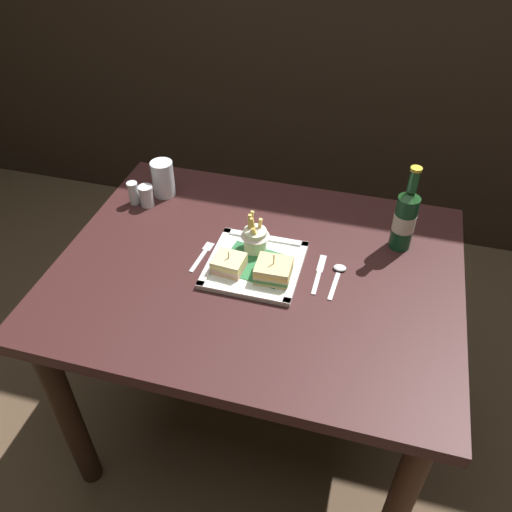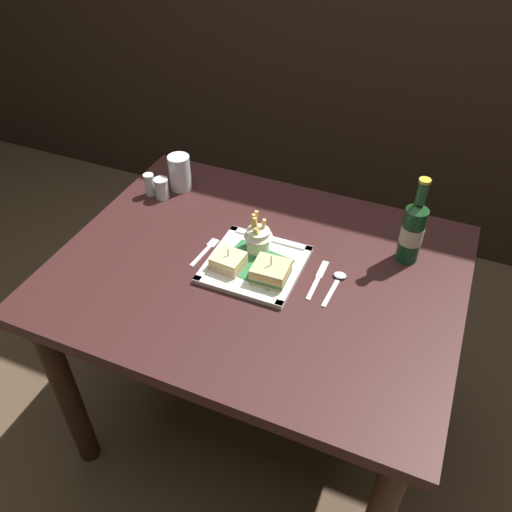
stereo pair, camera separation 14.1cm
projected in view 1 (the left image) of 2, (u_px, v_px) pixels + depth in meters
ground_plane at (257, 416)px, 1.93m from camera, size 6.00×6.00×0.00m
dining_table at (257, 297)px, 1.52m from camera, size 1.10×0.86×0.74m
square_plate at (255, 265)px, 1.44m from camera, size 0.25×0.25×0.02m
sandwich_half_left at (229, 264)px, 1.41m from camera, size 0.09×0.08×0.06m
sandwich_half_right at (274, 271)px, 1.38m from camera, size 0.09×0.09×0.08m
fries_cup at (255, 236)px, 1.45m from camera, size 0.08×0.08×0.12m
beer_bottle at (405, 218)px, 1.45m from camera, size 0.06×0.06×0.26m
water_glass at (163, 181)px, 1.68m from camera, size 0.07×0.07×0.12m
fork at (203, 255)px, 1.48m from camera, size 0.03×0.13×0.00m
knife at (319, 272)px, 1.42m from camera, size 0.02×0.16×0.00m
spoon at (338, 273)px, 1.42m from camera, size 0.04×0.14×0.01m
salt_shaker at (134, 194)px, 1.65m from camera, size 0.03×0.03×0.08m
pepper_shaker at (147, 197)px, 1.64m from camera, size 0.05×0.05×0.07m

